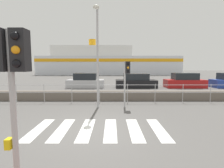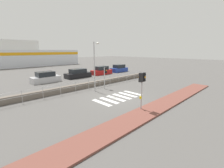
% 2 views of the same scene
% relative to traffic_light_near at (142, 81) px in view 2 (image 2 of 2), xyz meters
% --- Properties ---
extents(ground_plane, '(160.00, 160.00, 0.00)m').
position_rel_traffic_light_near_xyz_m(ground_plane, '(0.86, 3.46, -2.32)').
color(ground_plane, '#565451').
extents(sidewalk_brick, '(24.00, 1.80, 0.12)m').
position_rel_traffic_light_near_xyz_m(sidewalk_brick, '(0.86, -0.64, -2.26)').
color(sidewalk_brick, brown).
rests_on(sidewalk_brick, ground_plane).
extents(crosswalk, '(4.95, 2.40, 0.01)m').
position_rel_traffic_light_near_xyz_m(crosswalk, '(1.15, 3.46, -2.31)').
color(crosswalk, silver).
rests_on(crosswalk, ground_plane).
extents(seawall, '(23.64, 0.55, 0.64)m').
position_rel_traffic_light_near_xyz_m(seawall, '(0.86, 9.02, -2.00)').
color(seawall, '#6B6056').
rests_on(seawall, ground_plane).
extents(harbor_fence, '(21.32, 0.04, 1.22)m').
position_rel_traffic_light_near_xyz_m(harbor_fence, '(0.86, 8.15, -1.52)').
color(harbor_fence, '#B2B2B5').
rests_on(harbor_fence, ground_plane).
extents(traffic_light_near, '(0.58, 0.41, 2.96)m').
position_rel_traffic_light_near_xyz_m(traffic_light_near, '(0.00, 0.00, 0.00)').
color(traffic_light_near, '#B2B2B5').
rests_on(traffic_light_near, ground_plane).
extents(traffic_light_far, '(0.34, 0.32, 2.61)m').
position_rel_traffic_light_near_xyz_m(traffic_light_far, '(2.49, 6.97, -0.40)').
color(traffic_light_far, '#B2B2B5').
rests_on(traffic_light_far, ground_plane).
extents(streetlamp, '(0.32, 0.91, 5.51)m').
position_rel_traffic_light_near_xyz_m(streetlamp, '(0.86, 6.75, 1.12)').
color(streetlamp, '#B2B2B5').
rests_on(streetlamp, ground_plane).
extents(ferry_boat, '(35.89, 7.59, 9.13)m').
position_rel_traffic_light_near_xyz_m(ferry_boat, '(-0.00, 43.22, 0.79)').
color(ferry_boat, silver).
rests_on(ferry_boat, ground_plane).
extents(parked_car_silver, '(3.96, 1.88, 1.57)m').
position_rel_traffic_light_near_xyz_m(parked_car_silver, '(-1.21, 16.01, -1.65)').
color(parked_car_silver, '#BCBCC1').
rests_on(parked_car_silver, ground_plane).
extents(parked_car_black, '(4.36, 1.89, 1.52)m').
position_rel_traffic_light_near_xyz_m(parked_car_black, '(4.26, 16.01, -1.67)').
color(parked_car_black, black).
rests_on(parked_car_black, ground_plane).
extents(parked_car_red, '(4.19, 1.77, 1.59)m').
position_rel_traffic_light_near_xyz_m(parked_car_red, '(9.55, 16.01, -1.64)').
color(parked_car_red, '#B21919').
rests_on(parked_car_red, ground_plane).
extents(parked_car_blue, '(3.97, 1.80, 1.59)m').
position_rel_traffic_light_near_xyz_m(parked_car_blue, '(14.60, 16.01, -1.64)').
color(parked_car_blue, '#233D9E').
rests_on(parked_car_blue, ground_plane).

